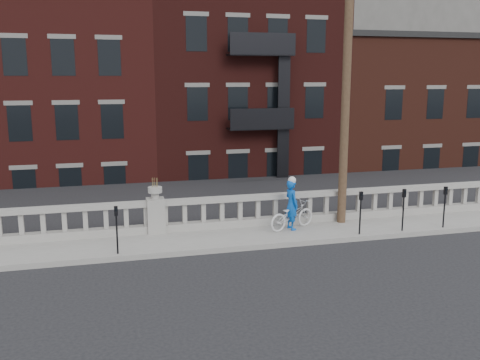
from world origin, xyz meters
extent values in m
plane|color=black|center=(0.00, 0.00, 0.00)|extent=(120.00, 120.00, 0.00)
cube|color=gray|center=(0.00, 3.00, 0.07)|extent=(32.00, 2.20, 0.15)
cube|color=gray|center=(0.00, 3.95, 0.28)|extent=(28.00, 0.34, 0.25)
cube|color=gray|center=(0.00, 3.95, 1.10)|extent=(28.00, 0.34, 0.16)
cube|color=gray|center=(0.00, 3.95, 0.70)|extent=(0.55, 0.55, 1.10)
cylinder|color=gray|center=(0.00, 3.95, 1.35)|extent=(0.24, 0.24, 0.20)
cylinder|color=gray|center=(0.00, 3.95, 1.53)|extent=(0.44, 0.44, 0.18)
cube|color=#605E59|center=(0.00, 4.30, -2.42)|extent=(36.00, 0.50, 5.15)
cube|color=black|center=(0.00, 25.95, -5.25)|extent=(80.00, 44.00, 0.50)
cube|color=#595651|center=(-2.00, 8.45, -3.00)|extent=(16.00, 7.00, 4.00)
cube|color=#595651|center=(22.00, 32.95, 4.00)|extent=(14.00, 14.00, 18.00)
cube|color=#4A1815|center=(-4.00, 19.95, 2.00)|extent=(10.00, 14.00, 14.00)
cube|color=black|center=(-4.00, 19.95, 9.15)|extent=(10.30, 14.30, 0.30)
cube|color=#3A1210|center=(6.00, 19.95, 2.75)|extent=(10.00, 14.00, 15.50)
cube|color=#4B2016|center=(16.00, 19.95, 1.00)|extent=(10.00, 14.00, 12.00)
cube|color=black|center=(16.00, 19.95, 7.15)|extent=(10.30, 14.30, 0.30)
cylinder|color=#422D1E|center=(6.20, 3.60, 5.15)|extent=(0.28, 0.28, 10.00)
cylinder|color=black|center=(-1.25, 2.15, 0.70)|extent=(0.05, 0.05, 1.10)
cube|color=black|center=(-1.25, 2.15, 1.38)|extent=(0.10, 0.08, 0.26)
cube|color=black|center=(-1.25, 2.10, 1.42)|extent=(0.06, 0.01, 0.08)
cylinder|color=black|center=(6.14, 2.15, 0.70)|extent=(0.05, 0.05, 1.10)
cube|color=black|center=(6.14, 2.15, 1.38)|extent=(0.10, 0.08, 0.26)
cube|color=black|center=(6.14, 2.10, 1.42)|extent=(0.06, 0.01, 0.08)
cylinder|color=black|center=(7.64, 2.15, 0.70)|extent=(0.05, 0.05, 1.10)
cube|color=black|center=(7.64, 2.15, 1.38)|extent=(0.10, 0.08, 0.26)
cube|color=black|center=(7.64, 2.10, 1.42)|extent=(0.06, 0.01, 0.08)
cylinder|color=black|center=(9.14, 2.15, 0.70)|extent=(0.05, 0.05, 1.10)
cube|color=black|center=(9.14, 2.15, 1.38)|extent=(0.10, 0.08, 0.26)
cube|color=black|center=(9.14, 2.10, 1.42)|extent=(0.06, 0.01, 0.08)
imported|color=silver|center=(4.29, 3.25, 0.61)|extent=(1.86, 1.23, 0.92)
imported|color=#0C4EB7|center=(4.26, 3.23, 0.96)|extent=(0.49, 0.65, 1.62)
camera|label=1|loc=(-1.57, -12.46, 5.01)|focal=40.00mm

